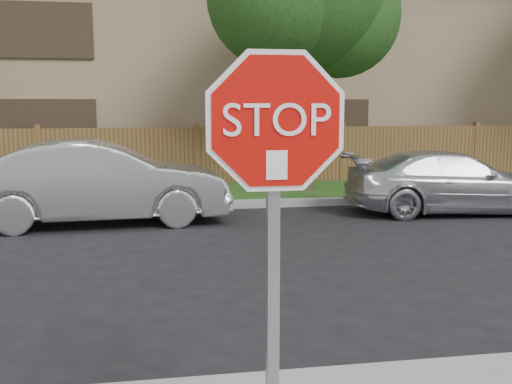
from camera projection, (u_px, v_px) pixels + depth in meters
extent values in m
plane|color=black|center=(299.00, 380.00, 4.89)|extent=(90.00, 90.00, 0.00)
cube|color=gray|center=(208.00, 205.00, 12.82)|extent=(70.00, 0.30, 0.15)
cube|color=#1E4714|center=(202.00, 194.00, 14.43)|extent=(70.00, 3.00, 0.12)
cube|color=brown|center=(197.00, 158.00, 15.88)|extent=(70.00, 0.12, 1.60)
cube|color=#957A5C|center=(185.00, 81.00, 21.02)|extent=(34.00, 8.00, 6.00)
cylinder|color=#382B21|center=(305.00, 115.00, 14.47)|extent=(0.44, 0.44, 3.92)
sphere|color=#1D3911|center=(339.00, 16.00, 14.56)|extent=(3.00, 3.00, 3.00)
cube|color=gray|center=(273.00, 289.00, 3.22)|extent=(0.06, 0.06, 2.30)
cylinder|color=white|center=(276.00, 121.00, 3.02)|extent=(1.01, 0.02, 1.01)
cylinder|color=#B60B07|center=(276.00, 121.00, 3.01)|extent=(0.93, 0.02, 0.93)
cube|color=white|center=(277.00, 165.00, 3.03)|extent=(0.11, 0.00, 0.15)
imported|color=#B4B4B9|center=(100.00, 182.00, 11.10)|extent=(4.82, 1.94, 1.56)
imported|color=silver|center=(452.00, 182.00, 12.27)|extent=(4.49, 2.13, 1.26)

